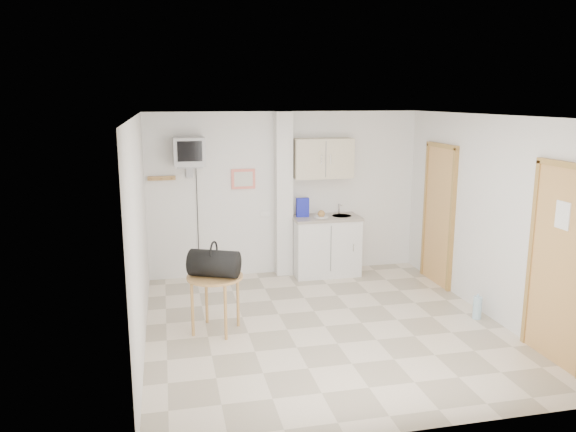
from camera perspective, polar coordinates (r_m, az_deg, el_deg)
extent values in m
plane|color=beige|center=(6.90, 3.77, -11.11)|extent=(4.50, 4.50, 0.00)
cube|color=white|center=(8.65, -0.28, 2.29)|extent=(4.20, 0.04, 2.50)
cube|color=white|center=(4.48, 12.10, -7.16)|extent=(4.20, 0.04, 2.50)
cube|color=white|center=(6.26, -14.86, -1.83)|extent=(0.04, 4.50, 2.50)
cube|color=white|center=(7.38, 19.77, -0.10)|extent=(0.04, 4.50, 2.50)
cube|color=white|center=(6.35, 4.08, 10.12)|extent=(4.20, 4.50, 0.04)
cube|color=white|center=(8.54, -0.45, 2.16)|extent=(0.25, 0.22, 2.50)
cube|color=#F07465|center=(8.49, -4.56, 3.77)|extent=(0.36, 0.03, 0.30)
cube|color=silver|center=(8.47, -4.55, 3.76)|extent=(0.28, 0.01, 0.22)
cube|color=#A98340|center=(8.39, -12.72, 3.77)|extent=(0.40, 0.05, 0.06)
cube|color=white|center=(8.64, -2.34, 0.24)|extent=(0.15, 0.02, 0.08)
cylinder|color=#A98340|center=(8.33, -13.75, 3.60)|extent=(0.02, 0.08, 0.02)
cylinder|color=#A98340|center=(8.33, -12.71, 3.64)|extent=(0.02, 0.08, 0.02)
cylinder|color=#A98340|center=(8.33, -11.68, 3.69)|extent=(0.02, 0.08, 0.02)
cube|color=olive|center=(8.47, 15.05, -0.05)|extent=(0.04, 0.75, 2.00)
cube|color=brown|center=(8.47, 15.02, -0.05)|extent=(0.06, 0.87, 2.06)
cube|color=olive|center=(6.35, 25.87, -4.70)|extent=(0.04, 0.82, 2.02)
cube|color=brown|center=(6.35, 25.84, -4.70)|extent=(0.06, 0.94, 2.08)
cube|color=white|center=(6.22, 26.14, 0.07)|extent=(0.01, 0.20, 0.28)
cube|color=silver|center=(8.71, 3.85, -3.13)|extent=(1.00, 0.55, 0.88)
cube|color=#A59A8E|center=(8.60, 3.89, -0.17)|extent=(1.03, 0.58, 0.04)
cylinder|color=#B7B7BA|center=(8.67, 5.47, -0.13)|extent=(0.30, 0.30, 0.05)
cylinder|color=#B7B7BA|center=(8.78, 5.21, 0.73)|extent=(0.02, 0.02, 0.16)
cylinder|color=#B7B7BA|center=(8.71, 5.33, 1.14)|extent=(0.02, 0.13, 0.02)
cube|color=beige|center=(8.56, 3.56, 5.88)|extent=(0.90, 0.32, 0.60)
cube|color=#181FA9|center=(8.53, 1.50, 0.88)|extent=(0.19, 0.07, 0.29)
cylinder|color=white|center=(8.53, 3.41, -0.07)|extent=(0.22, 0.22, 0.01)
sphere|color=tan|center=(8.52, 3.41, 0.23)|extent=(0.11, 0.11, 0.11)
cube|color=slate|center=(8.24, -9.98, 5.00)|extent=(0.36, 0.32, 0.02)
cube|color=slate|center=(8.38, -10.01, 4.56)|extent=(0.10, 0.06, 0.20)
cube|color=#A4A4A6|center=(8.15, -10.02, 6.48)|extent=(0.44, 0.42, 0.40)
cube|color=black|center=(7.93, -9.95, 6.49)|extent=(0.34, 0.02, 0.28)
cylinder|color=black|center=(8.53, -9.15, -0.64)|extent=(0.01, 0.01, 1.73)
cylinder|color=#A98340|center=(6.59, -7.44, -6.15)|extent=(0.65, 0.65, 0.03)
cylinder|color=#A98340|center=(6.80, -5.11, -8.52)|extent=(0.04, 0.04, 0.65)
cylinder|color=#A98340|center=(6.95, -8.28, -8.16)|extent=(0.04, 0.04, 0.65)
cylinder|color=#A98340|center=(6.60, -9.69, -9.30)|extent=(0.04, 0.04, 0.65)
cylinder|color=#A98340|center=(6.45, -6.37, -9.72)|extent=(0.04, 0.04, 0.65)
cylinder|color=black|center=(6.51, -7.52, -4.80)|extent=(0.64, 0.52, 0.31)
torus|color=black|center=(6.47, -7.55, -3.56)|extent=(0.12, 0.22, 0.24)
cylinder|color=#A2CCE2|center=(7.44, 18.67, -8.81)|extent=(0.11, 0.11, 0.28)
cylinder|color=#A2CCE2|center=(7.39, 18.76, -7.65)|extent=(0.03, 0.03, 0.04)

